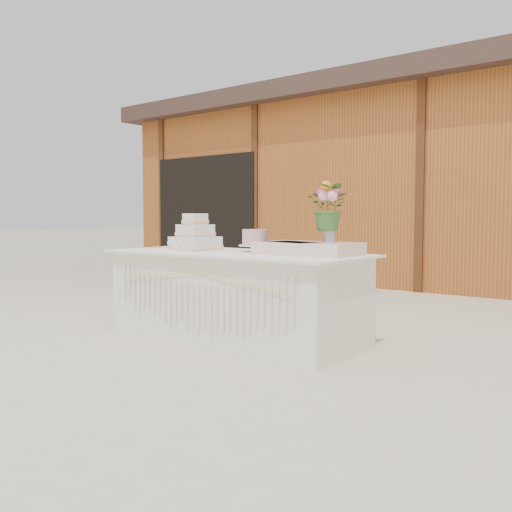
{
  "coord_description": "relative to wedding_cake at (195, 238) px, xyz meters",
  "views": [
    {
      "loc": [
        3.27,
        -3.75,
        1.08
      ],
      "look_at": [
        0.0,
        0.3,
        0.72
      ],
      "focal_mm": 40.0,
      "sensor_mm": 36.0,
      "label": 1
    }
  ],
  "objects": [
    {
      "name": "ground",
      "position": [
        0.51,
        -0.03,
        -0.89
      ],
      "size": [
        80.0,
        80.0,
        0.0
      ],
      "primitive_type": "plane",
      "color": "beige",
      "rests_on": "ground"
    },
    {
      "name": "barn",
      "position": [
        0.5,
        5.97,
        0.79
      ],
      "size": [
        12.6,
        4.6,
        3.3
      ],
      "color": "#9B5220",
      "rests_on": "ground"
    },
    {
      "name": "cake_table",
      "position": [
        0.51,
        -0.03,
        -0.5
      ],
      "size": [
        2.4,
        1.0,
        0.77
      ],
      "color": "white",
      "rests_on": "ground"
    },
    {
      "name": "wedding_cake",
      "position": [
        0.0,
        0.0,
        0.0
      ],
      "size": [
        0.4,
        0.4,
        0.34
      ],
      "rotation": [
        0.0,
        0.0,
        -0.07
      ],
      "color": "silver",
      "rests_on": "cake_table"
    },
    {
      "name": "pink_cake_stand",
      "position": [
        0.72,
        -0.01,
        -0.0
      ],
      "size": [
        0.28,
        0.28,
        0.2
      ],
      "color": "white",
      "rests_on": "cake_table"
    },
    {
      "name": "satin_runner",
      "position": [
        1.2,
        0.09,
        -0.06
      ],
      "size": [
        0.83,
        0.49,
        0.1
      ],
      "primitive_type": "cube",
      "rotation": [
        0.0,
        0.0,
        0.02
      ],
      "color": "#FFD3CD",
      "rests_on": "cake_table"
    },
    {
      "name": "flower_vase",
      "position": [
        1.37,
        0.15,
        0.06
      ],
      "size": [
        0.1,
        0.1,
        0.14
      ],
      "primitive_type": "cylinder",
      "color": "#ABABAF",
      "rests_on": "satin_runner"
    },
    {
      "name": "bouquet",
      "position": [
        1.37,
        0.15,
        0.32
      ],
      "size": [
        0.38,
        0.34,
        0.38
      ],
      "primitive_type": "imported",
      "rotation": [
        0.0,
        0.0,
        0.14
      ],
      "color": "#376428",
      "rests_on": "flower_vase"
    },
    {
      "name": "loose_flowers",
      "position": [
        -0.48,
        0.03,
        -0.11
      ],
      "size": [
        0.3,
        0.41,
        0.02
      ],
      "primitive_type": null,
      "rotation": [
        0.0,
        0.0,
        0.43
      ],
      "color": "pink",
      "rests_on": "cake_table"
    }
  ]
}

